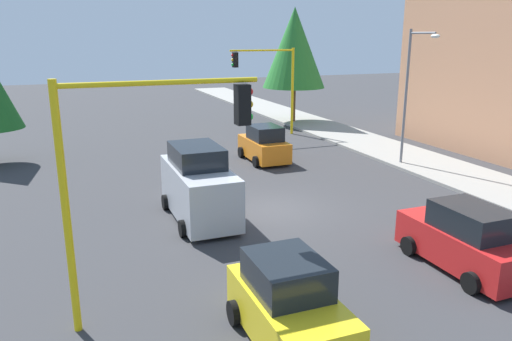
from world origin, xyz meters
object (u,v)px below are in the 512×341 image
at_px(traffic_signal_near_right, 145,153).
at_px(car_orange, 264,145).
at_px(car_red, 465,240).
at_px(delivery_van_silver, 199,186).
at_px(street_lamp_curbside, 412,83).
at_px(car_yellow, 289,305).
at_px(traffic_signal_far_left, 269,75).
at_px(tree_roadside_far, 294,48).

xyz_separation_m(traffic_signal_near_right, car_orange, (-13.46, 8.44, -3.22)).
distance_m(car_orange, car_red, 14.24).
bearing_deg(delivery_van_silver, street_lamp_curbside, 106.08).
xyz_separation_m(car_yellow, car_red, (-1.42, 6.36, 0.00)).
bearing_deg(traffic_signal_near_right, delivery_van_silver, 155.31).
xyz_separation_m(traffic_signal_far_left, delivery_van_silver, (13.88, -8.63, -2.87)).
bearing_deg(tree_roadside_far, traffic_signal_near_right, -32.38).
bearing_deg(traffic_signal_near_right, car_red, 85.06).
distance_m(street_lamp_curbside, delivery_van_silver, 12.97).
relative_size(street_lamp_curbside, car_orange, 1.87).
height_order(car_orange, car_red, same).
xyz_separation_m(tree_roadside_far, car_orange, (10.54, -6.78, -4.87)).
distance_m(car_orange, car_yellow, 16.70).
bearing_deg(traffic_signal_far_left, traffic_signal_near_right, -29.79).
bearing_deg(tree_roadside_far, street_lamp_curbside, -1.19).
distance_m(traffic_signal_near_right, car_orange, 16.21).
bearing_deg(traffic_signal_far_left, tree_roadside_far, 136.69).
relative_size(traffic_signal_near_right, traffic_signal_far_left, 0.99).
relative_size(traffic_signal_far_left, car_yellow, 1.61).
height_order(delivery_van_silver, car_yellow, delivery_van_silver).
height_order(delivery_van_silver, car_orange, delivery_van_silver).
height_order(traffic_signal_far_left, delivery_van_silver, traffic_signal_far_left).
relative_size(traffic_signal_far_left, tree_roadside_far, 0.67).
xyz_separation_m(traffic_signal_near_right, tree_roadside_far, (-24.00, 15.22, 1.65)).
distance_m(traffic_signal_near_right, street_lamp_curbside, 17.75).
distance_m(traffic_signal_near_right, delivery_van_silver, 7.31).
bearing_deg(car_red, street_lamp_curbside, 150.23).
relative_size(traffic_signal_far_left, car_red, 1.40).
relative_size(traffic_signal_near_right, car_red, 1.39).
height_order(street_lamp_curbside, car_orange, street_lamp_curbside).
bearing_deg(traffic_signal_near_right, car_orange, 147.90).
relative_size(street_lamp_curbside, tree_roadside_far, 0.80).
distance_m(street_lamp_curbside, tree_roadside_far, 14.46).
distance_m(tree_roadside_far, car_yellow, 29.48).
xyz_separation_m(traffic_signal_far_left, car_orange, (6.54, -3.01, -3.26)).
bearing_deg(street_lamp_curbside, traffic_signal_far_left, -161.53).
bearing_deg(car_orange, car_red, 2.16).
distance_m(traffic_signal_far_left, delivery_van_silver, 16.60).
relative_size(tree_roadside_far, car_red, 2.09).
relative_size(street_lamp_curbside, car_red, 1.67).
distance_m(traffic_signal_far_left, car_yellow, 24.11).
bearing_deg(street_lamp_curbside, car_orange, -120.71).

